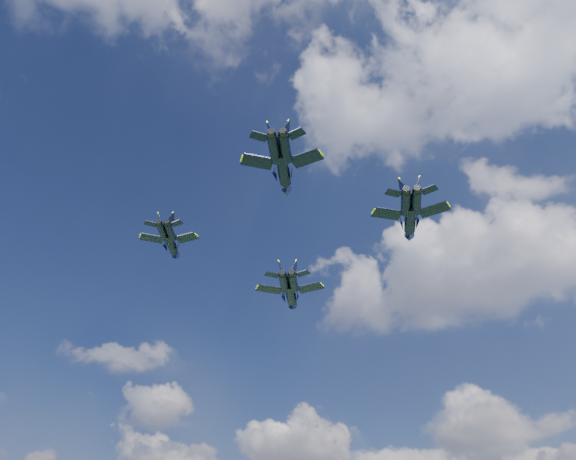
# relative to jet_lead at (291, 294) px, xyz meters

# --- Properties ---
(jet_lead) EXTENTS (12.98, 17.69, 4.25)m
(jet_lead) POSITION_rel_jet_lead_xyz_m (0.00, 0.00, 0.00)
(jet_lead) COLOR black
(jet_left) EXTENTS (9.95, 13.33, 3.24)m
(jet_left) POSITION_rel_jet_lead_xyz_m (-9.20, -26.17, 1.01)
(jet_left) COLOR black
(jet_right) EXTENTS (12.19, 16.90, 4.01)m
(jet_right) POSITION_rel_jet_lead_xyz_m (29.68, -10.20, 1.80)
(jet_right) COLOR black
(jet_slot) EXTENTS (11.22, 15.36, 3.67)m
(jet_slot) POSITION_rel_jet_lead_xyz_m (19.32, -34.42, -0.04)
(jet_slot) COLOR black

